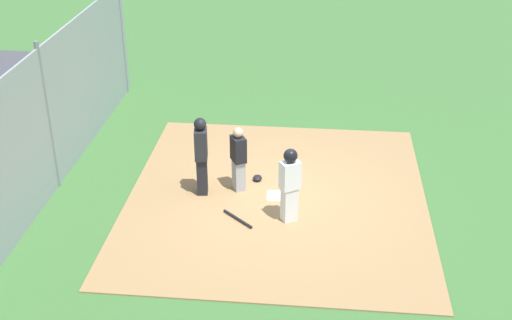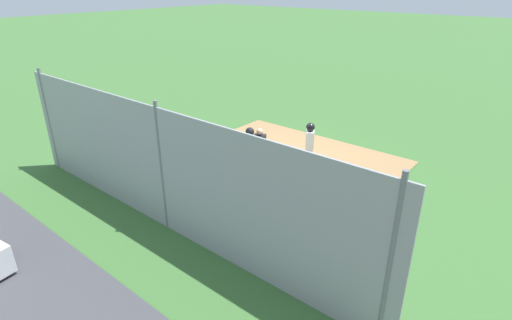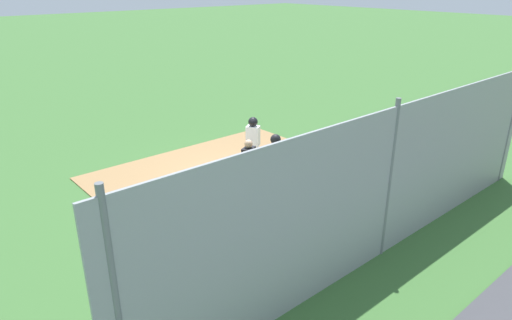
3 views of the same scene
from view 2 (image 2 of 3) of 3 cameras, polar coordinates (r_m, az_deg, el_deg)
name	(u,v)px [view 2 (image 2 of 3)]	position (r m, az deg, el deg)	size (l,w,h in m)	color
ground_plane	(281,165)	(13.89, 3.52, -0.69)	(140.00, 140.00, 0.00)	#3D6B33
dirt_infield	(281,164)	(13.89, 3.52, -0.63)	(7.20, 6.40, 0.03)	#9E774C
home_plate	(281,164)	(13.88, 3.53, -0.54)	(0.44, 0.44, 0.02)	white
catcher	(260,149)	(13.08, 0.52, 1.50)	(0.46, 0.40, 1.48)	#9E9EA3
umpire	(250,153)	(12.32, -0.84, 0.93)	(0.41, 0.31, 1.78)	black
runner	(310,143)	(13.30, 7.57, 2.38)	(0.42, 0.46, 1.60)	silver
baseball_bat	(294,179)	(12.79, 5.36, -2.75)	(0.06, 0.06, 0.86)	black
catcher_mask	(257,162)	(13.86, 0.12, -0.28)	(0.24, 0.20, 0.12)	black
backstop_fence	(162,171)	(10.01, -13.09, -1.47)	(12.00, 0.10, 3.35)	#93999E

